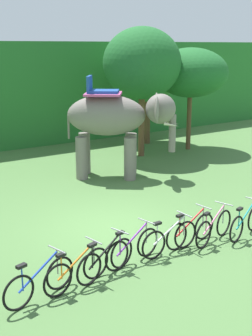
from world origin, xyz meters
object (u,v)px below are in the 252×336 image
object	(u,v)px
tree_far_left	(147,71)
tree_center_left	(191,73)
bike_orange	(77,270)
bike_teal	(246,222)
elephant	(115,119)
bike_blue	(40,281)
bike_purple	(133,248)
bike_red	(191,230)
bike_pink	(214,228)
bike_black	(106,260)
bike_white	(170,239)
tree_center_right	(142,64)

from	to	relation	value
tree_far_left	tree_center_left	xyz separation A→B (m)	(0.89, -2.19, -0.01)
bike_orange	bike_teal	world-z (taller)	same
elephant	bike_blue	world-z (taller)	elephant
tree_far_left	bike_blue	world-z (taller)	tree_far_left
bike_purple	tree_center_left	bearing A→B (deg)	43.06
bike_red	tree_far_left	bearing A→B (deg)	59.47
tree_far_left	bike_pink	distance (m)	12.33
bike_black	bike_pink	world-z (taller)	same
elephant	bike_pink	size ratio (longest dim) A/B	2.37
elephant	bike_red	xyz separation A→B (m)	(-1.61, -6.13, -1.82)
bike_orange	bike_pink	bearing A→B (deg)	1.17
elephant	bike_blue	bearing A→B (deg)	-131.86
bike_blue	bike_pink	distance (m)	4.72
tree_center_left	bike_white	size ratio (longest dim) A/B	2.78
bike_black	tree_center_right	bearing A→B (deg)	50.92
bike_black	tree_far_left	bearing A→B (deg)	50.55
tree_far_left	bike_blue	xyz separation A→B (m)	(-10.22, -10.62, -3.24)
bike_teal	bike_blue	bearing A→B (deg)	178.61
bike_purple	bike_teal	distance (m)	3.32
bike_black	bike_pink	xyz separation A→B (m)	(3.18, 0.00, 0.00)
tree_far_left	bike_orange	bearing A→B (deg)	-131.50
bike_orange	bike_red	size ratio (longest dim) A/B	0.99
tree_center_left	bike_teal	bearing A→B (deg)	-122.53
tree_center_right	bike_purple	size ratio (longest dim) A/B	3.34
tree_center_right	bike_purple	world-z (taller)	tree_center_right
bike_teal	elephant	bearing A→B (deg)	89.29
bike_purple	bike_white	distance (m)	1.02
bike_blue	bike_orange	size ratio (longest dim) A/B	0.99
bike_purple	bike_teal	size ratio (longest dim) A/B	1.02
tree_center_left	elephant	bearing A→B (deg)	-159.35
bike_orange	bike_blue	bearing A→B (deg)	179.28
bike_pink	bike_white	bearing A→B (deg)	176.06
elephant	bike_teal	xyz separation A→B (m)	(-0.08, -6.53, -1.82)
tree_center_left	elephant	distance (m)	5.92
bike_blue	bike_purple	size ratio (longest dim) A/B	0.99
tree_far_left	elephant	bearing A→B (deg)	-136.76
tree_far_left	bike_blue	distance (m)	15.09
elephant	bike_pink	xyz separation A→B (m)	(-1.01, -6.33, -1.82)
bike_black	bike_teal	distance (m)	4.12
bike_blue	bike_purple	xyz separation A→B (m)	(2.35, 0.24, 0.00)
tree_center_left	bike_purple	size ratio (longest dim) A/B	2.82
bike_white	bike_blue	bearing A→B (deg)	-177.24
bike_white	bike_red	world-z (taller)	same
bike_red	bike_black	bearing A→B (deg)	-175.56
tree_far_left	elephant	size ratio (longest dim) A/B	1.31
tree_far_left	bike_red	world-z (taller)	tree_far_left
bike_black	elephant	bearing A→B (deg)	56.48
tree_center_right	elephant	world-z (taller)	tree_center_right
tree_center_right	bike_purple	bearing A→B (deg)	-126.18
tree_center_right	tree_center_left	world-z (taller)	tree_center_right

